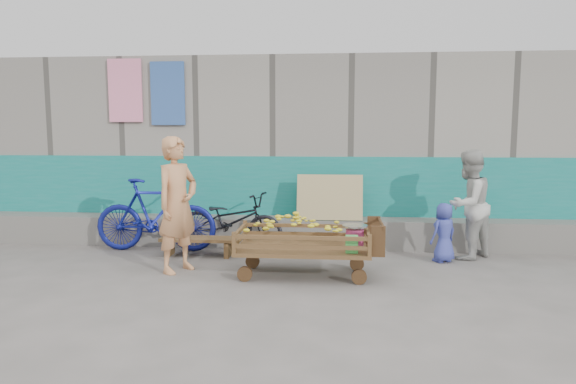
# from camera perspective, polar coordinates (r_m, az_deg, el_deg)

# --- Properties ---
(ground) EXTENTS (80.00, 80.00, 0.00)m
(ground) POSITION_cam_1_polar(r_m,az_deg,el_deg) (5.86, 1.40, -11.23)
(ground) COLOR #5C5853
(ground) RESTS_ON ground
(building_wall) EXTENTS (12.00, 3.50, 3.00)m
(building_wall) POSITION_cam_1_polar(r_m,az_deg,el_deg) (9.62, 2.99, 4.80)
(building_wall) COLOR gray
(building_wall) RESTS_ON ground
(banana_cart) EXTENTS (1.80, 0.82, 0.77)m
(banana_cart) POSITION_cam_1_polar(r_m,az_deg,el_deg) (6.41, 1.40, -4.81)
(banana_cart) COLOR #503A1E
(banana_cart) RESTS_ON ground
(bench) EXTENTS (1.09, 0.33, 0.27)m
(bench) POSITION_cam_1_polar(r_m,az_deg,el_deg) (7.59, -9.92, -5.54)
(bench) COLOR #503A1E
(bench) RESTS_ON ground
(vendor_man) EXTENTS (0.68, 0.76, 1.74)m
(vendor_man) POSITION_cam_1_polar(r_m,az_deg,el_deg) (6.72, -12.18, -1.38)
(vendor_man) COLOR tan
(vendor_man) RESTS_ON ground
(woman) EXTENTS (0.95, 0.94, 1.55)m
(woman) POSITION_cam_1_polar(r_m,az_deg,el_deg) (7.68, 19.38, -1.31)
(woman) COLOR #BBBBB4
(woman) RESTS_ON ground
(child) EXTENTS (0.48, 0.44, 0.83)m
(child) POSITION_cam_1_polar(r_m,az_deg,el_deg) (7.43, 16.94, -4.33)
(child) COLOR #3943A1
(child) RESTS_ON ground
(bicycle_dark) EXTENTS (1.78, 1.00, 0.89)m
(bicycle_dark) POSITION_cam_1_polar(r_m,az_deg,el_deg) (7.86, -6.33, -3.22)
(bicycle_dark) COLOR black
(bicycle_dark) RESTS_ON ground
(bicycle_blue) EXTENTS (1.84, 0.56, 1.10)m
(bicycle_blue) POSITION_cam_1_polar(r_m,az_deg,el_deg) (7.97, -14.49, -2.49)
(bicycle_blue) COLOR navy
(bicycle_blue) RESTS_ON ground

